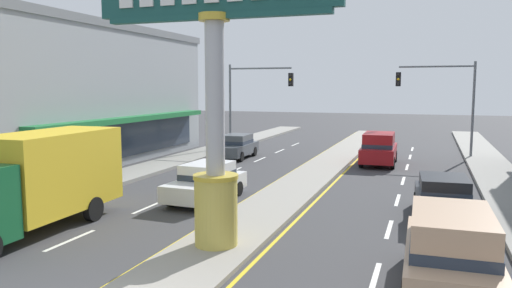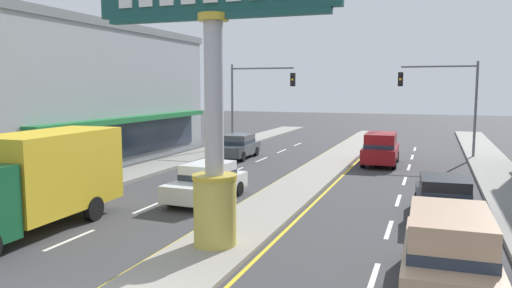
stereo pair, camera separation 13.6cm
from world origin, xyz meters
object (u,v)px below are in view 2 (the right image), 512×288
at_px(box_truck_mid_left_lane, 34,179).
at_px(suv_far_left_oncoming, 449,252).
at_px(storefront_left, 68,94).
at_px(sedan_kerb_right, 238,146).
at_px(sedan_near_left_lane, 207,181).
at_px(district_sign, 214,106).
at_px(suv_near_right_lane, 381,148).
at_px(traffic_light_left_side, 255,92).
at_px(traffic_light_right_side, 446,92).
at_px(sedan_far_right_lane, 444,198).

xyz_separation_m(box_truck_mid_left_lane, suv_far_left_oncoming, (12.32, -0.76, -0.71)).
distance_m(storefront_left, sedan_kerb_right, 11.04).
xyz_separation_m(storefront_left, box_truck_mid_left_lane, (9.43, -12.70, -2.45)).
relative_size(storefront_left, sedan_kerb_right, 4.49).
bearing_deg(sedan_near_left_lane, suv_far_left_oncoming, -35.78).
relative_size(district_sign, storefront_left, 0.40).
relative_size(suv_near_right_lane, box_truck_mid_left_lane, 0.67).
bearing_deg(district_sign, storefront_left, 141.50).
distance_m(traffic_light_left_side, suv_near_right_lane, 10.48).
relative_size(storefront_left, box_truck_mid_left_lane, 2.81).
bearing_deg(district_sign, suv_near_right_lane, 80.67).
relative_size(traffic_light_left_side, sedan_kerb_right, 1.42).
xyz_separation_m(storefront_left, traffic_light_right_side, (22.03, 9.21, 0.10)).
xyz_separation_m(district_sign, sedan_near_left_lane, (-2.83, 5.42, -3.30)).
bearing_deg(sedan_kerb_right, traffic_light_right_side, 20.24).
height_order(district_sign, sedan_kerb_right, district_sign).
bearing_deg(district_sign, traffic_light_left_side, 107.06).
bearing_deg(traffic_light_left_side, storefront_left, -137.20).
relative_size(traffic_light_left_side, suv_far_left_oncoming, 1.34).
height_order(district_sign, suv_far_left_oncoming, district_sign).
distance_m(district_sign, sedan_kerb_right, 18.37).
bearing_deg(sedan_kerb_right, suv_near_right_lane, 1.73).
height_order(traffic_light_right_side, sedan_kerb_right, traffic_light_right_side).
xyz_separation_m(sedan_near_left_lane, sedan_kerb_right, (-3.31, 11.57, 0.00)).
bearing_deg(traffic_light_left_side, sedan_kerb_right, -85.87).
bearing_deg(suv_near_right_lane, traffic_light_right_side, 50.59).
bearing_deg(sedan_far_right_lane, suv_near_right_lane, 105.73).
bearing_deg(sedan_near_left_lane, traffic_light_right_side, 60.27).
bearing_deg(sedan_kerb_right, district_sign, -70.14).
bearing_deg(traffic_light_right_side, district_sign, -106.54).
relative_size(traffic_light_left_side, traffic_light_right_side, 1.00).
height_order(sedan_far_right_lane, box_truck_mid_left_lane, box_truck_mid_left_lane).
distance_m(sedan_far_right_lane, sedan_kerb_right, 16.79).
xyz_separation_m(storefront_left, sedan_far_right_lane, (21.75, -6.88, -3.36)).
height_order(district_sign, storefront_left, storefront_left).
bearing_deg(district_sign, sedan_near_left_lane, 117.60).
bearing_deg(traffic_light_left_side, district_sign, -72.94).
relative_size(box_truck_mid_left_lane, suv_far_left_oncoming, 1.50).
bearing_deg(suv_far_left_oncoming, traffic_light_left_side, 119.76).
distance_m(storefront_left, box_truck_mid_left_lane, 16.00).
height_order(sedan_near_left_lane, suv_far_left_oncoming, suv_far_left_oncoming).
height_order(traffic_light_right_side, suv_near_right_lane, traffic_light_right_side).
height_order(traffic_light_right_side, box_truck_mid_left_lane, traffic_light_right_side).
bearing_deg(storefront_left, traffic_light_left_side, 42.80).
height_order(suv_far_left_oncoming, sedan_kerb_right, suv_far_left_oncoming).
xyz_separation_m(storefront_left, suv_near_right_lane, (18.44, 4.85, -3.16)).
bearing_deg(sedan_kerb_right, suv_far_left_oncoming, -55.77).
bearing_deg(traffic_light_left_side, box_truck_mid_left_lane, -89.35).
relative_size(district_sign, sedan_kerb_right, 1.78).
height_order(traffic_light_left_side, traffic_light_right_side, same).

